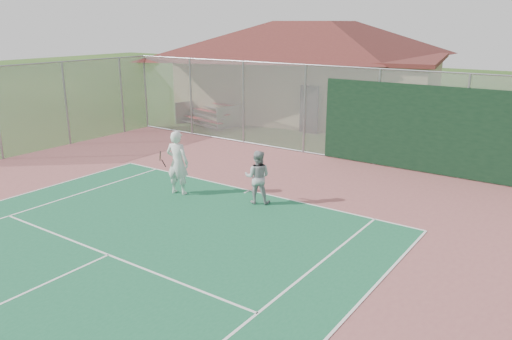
{
  "coord_description": "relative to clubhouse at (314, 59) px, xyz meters",
  "views": [
    {
      "loc": [
        8.62,
        -0.09,
        5.08
      ],
      "look_at": [
        1.34,
        10.31,
        1.3
      ],
      "focal_mm": 35.0,
      "sensor_mm": 36.0,
      "label": 1
    }
  ],
  "objects": [
    {
      "name": "back_fence",
      "position": [
        6.93,
        -7.72,
        -1.43
      ],
      "size": [
        20.08,
        0.11,
        3.53
      ],
      "color": "gray",
      "rests_on": "ground"
    },
    {
      "name": "side_fence_left",
      "position": [
        -5.18,
        -12.2,
        -1.34
      ],
      "size": [
        0.08,
        9.0,
        3.5
      ],
      "color": "gray",
      "rests_on": "ground"
    },
    {
      "name": "clubhouse",
      "position": [
        0.0,
        0.0,
        0.0
      ],
      "size": [
        15.67,
        11.97,
        6.09
      ],
      "rotation": [
        0.0,
        0.0,
        0.2
      ],
      "color": "tan",
      "rests_on": "ground"
    },
    {
      "name": "bleachers",
      "position": [
        -3.0,
        -5.48,
        -2.52
      ],
      "size": [
        3.24,
        2.27,
        1.09
      ],
      "rotation": [
        0.0,
        0.0,
        -0.23
      ],
      "color": "#AD2B27",
      "rests_on": "ground"
    },
    {
      "name": "player_white_front",
      "position": [
        3.19,
        -14.29,
        -2.11
      ],
      "size": [
        0.97,
        0.76,
        1.96
      ],
      "rotation": [
        0.0,
        0.0,
        3.36
      ],
      "color": "silver",
      "rests_on": "ground"
    },
    {
      "name": "player_grey_back",
      "position": [
        5.64,
        -13.57,
        -2.31
      ],
      "size": [
        0.94,
        0.86,
        1.56
      ],
      "rotation": [
        0.0,
        0.0,
        3.58
      ],
      "color": "#A1A3A6",
      "rests_on": "ground"
    }
  ]
}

